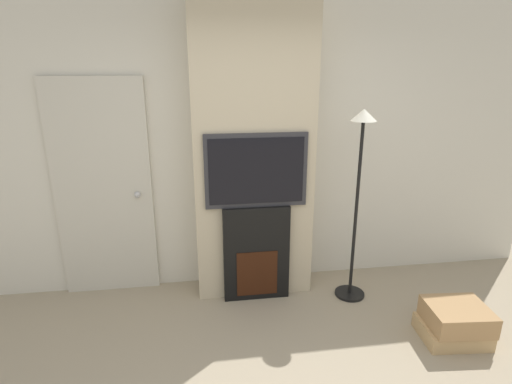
# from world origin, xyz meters

# --- Properties ---
(wall_back) EXTENTS (6.00, 0.06, 2.70)m
(wall_back) POSITION_xyz_m (0.00, 2.03, 1.35)
(wall_back) COLOR silver
(wall_back) RESTS_ON ground_plane
(chimney_breast) EXTENTS (1.07, 0.36, 2.70)m
(chimney_breast) POSITION_xyz_m (0.00, 1.82, 1.35)
(chimney_breast) COLOR beige
(chimney_breast) RESTS_ON ground_plane
(fireplace) EXTENTS (0.61, 0.15, 0.91)m
(fireplace) POSITION_xyz_m (0.00, 1.64, 0.45)
(fireplace) COLOR black
(fireplace) RESTS_ON ground_plane
(television) EXTENTS (0.90, 0.07, 0.66)m
(television) POSITION_xyz_m (0.00, 1.64, 1.24)
(television) COLOR #2D2D33
(television) RESTS_ON fireplace
(floor_lamp) EXTENTS (0.28, 0.28, 1.77)m
(floor_lamp) POSITION_xyz_m (0.90, 1.52, 1.17)
(floor_lamp) COLOR black
(floor_lamp) RESTS_ON ground_plane
(box_stack) EXTENTS (0.53, 0.44, 0.30)m
(box_stack) POSITION_xyz_m (1.48, 0.78, 0.15)
(box_stack) COLOR tan
(box_stack) RESTS_ON ground_plane
(entry_door) EXTENTS (0.87, 0.09, 2.03)m
(entry_door) POSITION_xyz_m (-1.37, 1.97, 1.02)
(entry_door) COLOR beige
(entry_door) RESTS_ON ground_plane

